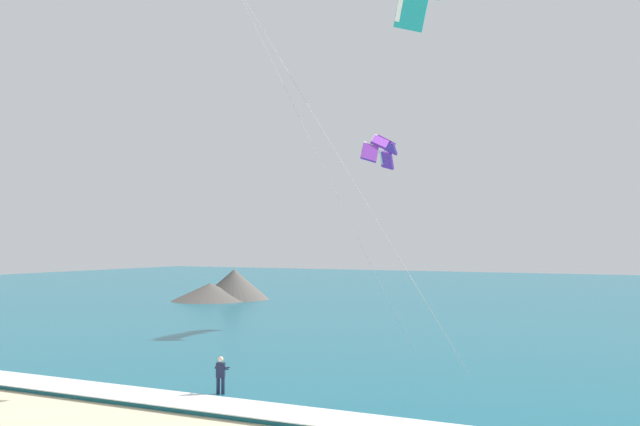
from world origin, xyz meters
The scene contains 6 objects.
sea centered at (0.00, 71.58, 0.10)m, with size 200.00×120.00×0.20m, color #146075.
surf_foam centered at (0.00, 12.58, 0.22)m, with size 200.00×2.34×0.04m, color white.
surfboard centered at (-5.04, 14.26, 0.03)m, with size 0.88×1.47×0.09m.
kitesurfer centered at (-5.04, 14.28, 0.94)m, with size 0.64×0.63×1.69m.
kite_distant centered at (-7.93, 37.96, 12.83)m, with size 2.23×6.17×2.24m.
headland_left centered at (-31.82, 53.27, 1.25)m, with size 9.46×11.23×3.33m.
Camera 1 is at (12.15, -10.26, 6.30)m, focal length 41.60 mm.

